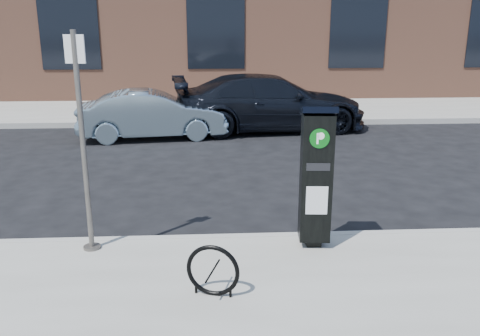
{
  "coord_description": "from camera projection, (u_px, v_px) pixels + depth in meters",
  "views": [
    {
      "loc": [
        -0.22,
        -6.24,
        2.91
      ],
      "look_at": [
        0.17,
        0.5,
        0.94
      ],
      "focal_mm": 38.0,
      "sensor_mm": 36.0,
      "label": 1
    }
  ],
  "objects": [
    {
      "name": "car_dark",
      "position": [
        270.0,
        103.0,
        13.76
      ],
      "size": [
        5.4,
        2.65,
        1.51
      ],
      "primitive_type": "imported",
      "rotation": [
        0.0,
        0.0,
        1.68
      ],
      "color": "black",
      "rests_on": "ground"
    },
    {
      "name": "sidewalk_far",
      "position": [
        216.0,
        94.0,
        20.2
      ],
      "size": [
        60.0,
        12.0,
        0.15
      ],
      "primitive_type": "cube",
      "color": "gray",
      "rests_on": "ground"
    },
    {
      "name": "curb_near",
      "position": [
        229.0,
        241.0,
        6.76
      ],
      "size": [
        60.0,
        0.12,
        0.16
      ],
      "primitive_type": "cube",
      "color": "#9E9B93",
      "rests_on": "ground"
    },
    {
      "name": "car_silver",
      "position": [
        153.0,
        115.0,
        12.83
      ],
      "size": [
        3.82,
        1.73,
        1.22
      ],
      "primitive_type": "imported",
      "rotation": [
        0.0,
        0.0,
        1.69
      ],
      "color": "#7F95A2",
      "rests_on": "ground"
    },
    {
      "name": "ground",
      "position": [
        229.0,
        245.0,
        6.8
      ],
      "size": [
        120.0,
        120.0,
        0.0
      ],
      "primitive_type": "plane",
      "color": "black",
      "rests_on": "ground"
    },
    {
      "name": "parking_kiosk",
      "position": [
        316.0,
        175.0,
        6.22
      ],
      "size": [
        0.44,
        0.4,
        1.8
      ],
      "rotation": [
        0.0,
        0.0,
        -0.08
      ],
      "color": "black",
      "rests_on": "sidewalk_near"
    },
    {
      "name": "sign_pole",
      "position": [
        83.0,
        146.0,
        6.01
      ],
      "size": [
        0.23,
        0.21,
        2.66
      ],
      "rotation": [
        0.0,
        0.0,
        -0.14
      ],
      "color": "#4D4844",
      "rests_on": "sidewalk_near"
    },
    {
      "name": "curb_far",
      "position": [
        219.0,
        123.0,
        14.47
      ],
      "size": [
        60.0,
        0.12,
        0.16
      ],
      "primitive_type": "cube",
      "color": "#9E9B93",
      "rests_on": "ground"
    },
    {
      "name": "bike_rack",
      "position": [
        213.0,
        271.0,
        5.22
      ],
      "size": [
        0.56,
        0.21,
        0.57
      ],
      "rotation": [
        0.0,
        0.0,
        -0.29
      ],
      "color": "black",
      "rests_on": "sidewalk_near"
    }
  ]
}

